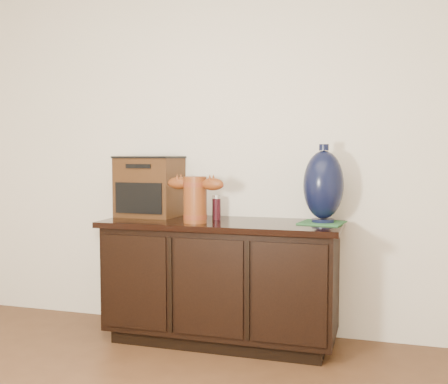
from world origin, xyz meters
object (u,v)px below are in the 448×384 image
(tv_radio, at_px, (150,186))
(lamp_base, at_px, (323,185))
(terracotta_vessel, at_px, (195,197))
(spray_can, at_px, (216,208))
(sideboard, at_px, (221,280))

(tv_radio, distance_m, lamp_base, 1.14)
(tv_radio, bearing_deg, terracotta_vessel, -28.20)
(terracotta_vessel, bearing_deg, tv_radio, 162.23)
(terracotta_vessel, height_order, tv_radio, tv_radio)
(lamp_base, bearing_deg, terracotta_vessel, -165.19)
(spray_can, bearing_deg, sideboard, -52.04)
(sideboard, bearing_deg, lamp_base, 6.75)
(sideboard, distance_m, terracotta_vessel, 0.55)
(sideboard, bearing_deg, tv_radio, 166.99)
(sideboard, bearing_deg, terracotta_vessel, -135.68)
(terracotta_vessel, xyz_separation_m, lamp_base, (0.74, 0.19, 0.07))
(sideboard, height_order, terracotta_vessel, terracotta_vessel)
(tv_radio, height_order, spray_can, tv_radio)
(terracotta_vessel, bearing_deg, sideboard, 57.63)
(terracotta_vessel, height_order, lamp_base, lamp_base)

